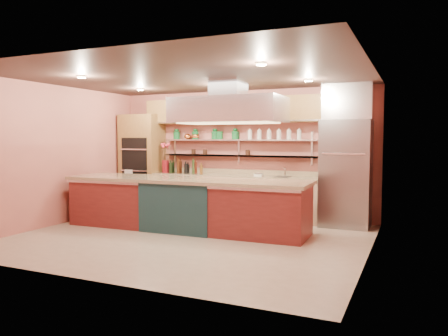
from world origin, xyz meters
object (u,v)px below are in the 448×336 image
at_px(island, 185,204).
at_px(kitchen_scale, 259,174).
at_px(flower_vase, 166,166).
at_px(refrigerator, 346,174).
at_px(green_canister, 220,135).
at_px(copper_kettle, 188,136).

distance_m(island, kitchen_scale, 1.87).
relative_size(island, flower_vase, 15.98).
xyz_separation_m(refrigerator, kitchen_scale, (-1.82, 0.01, -0.07)).
distance_m(refrigerator, kitchen_scale, 1.82).
height_order(refrigerator, island, refrigerator).
distance_m(island, flower_vase, 2.14).
bearing_deg(island, kitchen_scale, 56.84).
relative_size(refrigerator, green_canister, 11.86).
xyz_separation_m(island, flower_vase, (-1.37, 1.53, 0.59)).
bearing_deg(kitchen_scale, island, -119.79).
xyz_separation_m(island, green_canister, (-0.08, 1.75, 1.31)).
distance_m(island, green_canister, 2.19).
bearing_deg(kitchen_scale, refrigerator, 1.42).
bearing_deg(flower_vase, island, -48.22).
bearing_deg(copper_kettle, island, -62.90).
relative_size(island, kitchen_scale, 26.65).
bearing_deg(flower_vase, kitchen_scale, 0.00).
bearing_deg(flower_vase, refrigerator, -0.14).
relative_size(refrigerator, kitchen_scale, 11.93).
bearing_deg(island, copper_kettle, 115.47).
xyz_separation_m(island, kitchen_scale, (0.94, 1.53, 0.49)).
distance_m(flower_vase, green_canister, 1.50).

